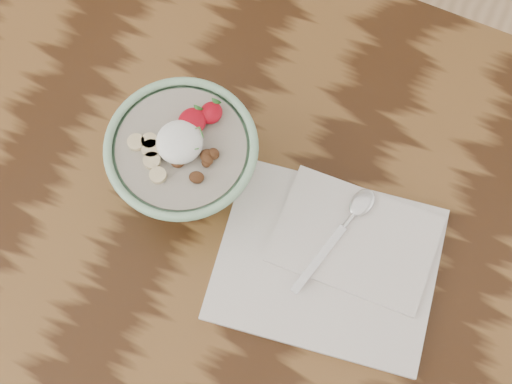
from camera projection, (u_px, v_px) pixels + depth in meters
table at (173, 221)px, 107.43cm from camera, size 160.00×90.00×75.00cm
breakfast_bowl at (184, 159)px, 93.56cm from camera, size 19.67×19.67×13.39cm
napkin at (333, 259)px, 95.23cm from camera, size 31.85×27.18×1.77cm
spoon at (351, 217)px, 95.67cm from camera, size 6.25×17.64×0.93cm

